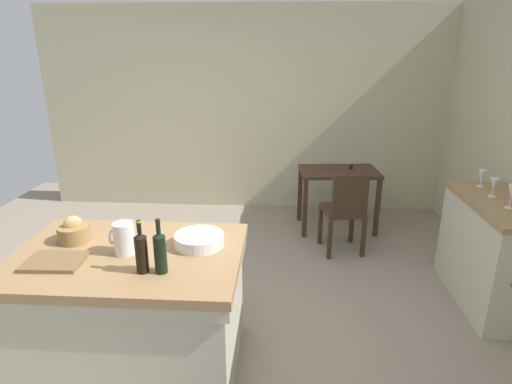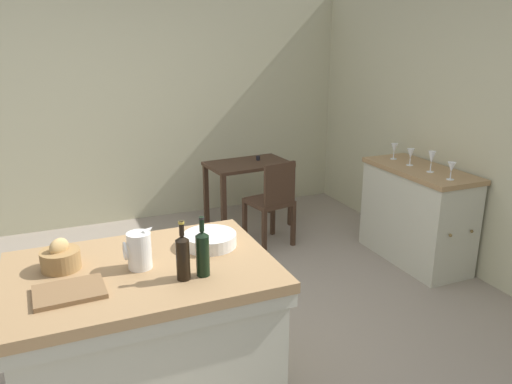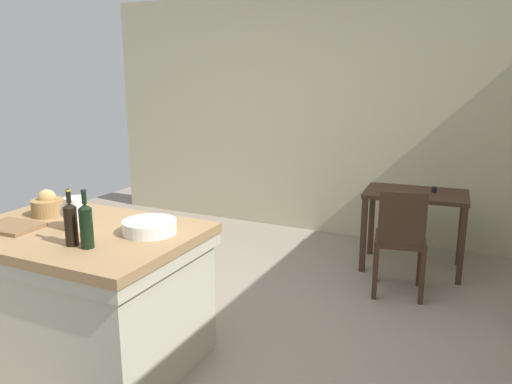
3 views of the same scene
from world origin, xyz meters
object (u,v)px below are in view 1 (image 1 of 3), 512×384
at_px(pitcher, 124,238).
at_px(bread_basket, 74,232).
at_px(wine_bottle_amber, 141,251).
at_px(wine_glass_middle, 494,184).
at_px(cutting_board, 55,262).
at_px(wine_glass_right, 482,175).
at_px(island_table, 133,307).
at_px(wine_glass_left, 512,192).
at_px(wash_bowl, 199,240).
at_px(wicker_hamper, 6,332).
at_px(writing_desk, 338,180).
at_px(wine_bottle_dark, 160,251).
at_px(side_cabinet, 492,252).
at_px(wooden_chair, 345,210).

distance_m(pitcher, bread_basket, 0.43).
relative_size(wine_bottle_amber, wine_glass_middle, 2.03).
height_order(cutting_board, wine_glass_right, wine_glass_right).
relative_size(island_table, wine_glass_middle, 9.14).
relative_size(island_table, wine_glass_left, 7.64).
xyz_separation_m(wash_bowl, wicker_hamper, (-1.41, -0.06, -0.74)).
xyz_separation_m(pitcher, bread_basket, (-0.40, 0.15, -0.04)).
distance_m(writing_desk, wine_glass_right, 1.61).
bearing_deg(wine_glass_middle, wine_bottle_dark, -151.36).
height_order(bread_basket, wine_glass_middle, wine_glass_middle).
height_order(wash_bowl, wine_glass_left, wine_glass_left).
relative_size(bread_basket, wicker_hamper, 0.62).
bearing_deg(writing_desk, cutting_board, -127.28).
height_order(side_cabinet, wine_glass_middle, wine_glass_middle).
distance_m(bread_basket, wine_glass_right, 3.36).
xyz_separation_m(island_table, wash_bowl, (0.44, 0.13, 0.44)).
distance_m(side_cabinet, cutting_board, 3.35).
height_order(side_cabinet, wine_glass_right, wine_glass_right).
relative_size(cutting_board, wine_bottle_amber, 1.05).
xyz_separation_m(wine_bottle_dark, wine_glass_left, (2.43, 1.06, 0.04)).
height_order(wine_glass_middle, wine_glass_right, wine_glass_middle).
height_order(cutting_board, wine_glass_left, wine_glass_left).
relative_size(wine_glass_left, wine_glass_right, 1.22).
height_order(wine_bottle_amber, wine_glass_middle, wine_bottle_amber).
bearing_deg(wine_bottle_dark, wooden_chair, 56.73).
height_order(wooden_chair, wash_bowl, wash_bowl).
bearing_deg(wine_glass_right, side_cabinet, -87.28).
bearing_deg(wine_glass_right, wine_bottle_dark, -146.97).
xyz_separation_m(wash_bowl, wine_bottle_dark, (-0.15, -0.36, 0.09)).
relative_size(wine_bottle_dark, wine_glass_right, 2.11).
bearing_deg(wooden_chair, wine_bottle_dark, -123.27).
bearing_deg(pitcher, wicker_hamper, 175.52).
xyz_separation_m(bread_basket, wine_glass_right, (3.13, 1.22, 0.09)).
bearing_deg(wine_bottle_amber, writing_desk, 61.80).
bearing_deg(pitcher, wash_bowl, 17.22).
height_order(island_table, wine_glass_left, wine_glass_left).
bearing_deg(wine_glass_left, side_cabinet, 80.76).
relative_size(pitcher, wine_bottle_dark, 0.75).
xyz_separation_m(side_cabinet, wine_glass_middle, (-0.03, 0.12, 0.56)).
bearing_deg(wash_bowl, wooden_chair, 54.79).
bearing_deg(cutting_board, wine_bottle_dark, -5.00).
relative_size(side_cabinet, wine_bottle_dark, 3.49).
distance_m(pitcher, wine_glass_right, 3.05).
relative_size(island_table, wine_bottle_dark, 4.40).
xyz_separation_m(pitcher, wicker_hamper, (-0.97, 0.08, -0.80)).
relative_size(wine_bottle_amber, wine_glass_left, 1.70).
height_order(side_cabinet, wine_bottle_amber, wine_bottle_amber).
bearing_deg(wine_bottle_amber, wooden_chair, 54.73).
bearing_deg(wine_bottle_dark, wash_bowl, 67.12).
xyz_separation_m(wine_bottle_amber, wine_glass_right, (2.54, 1.59, 0.02)).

